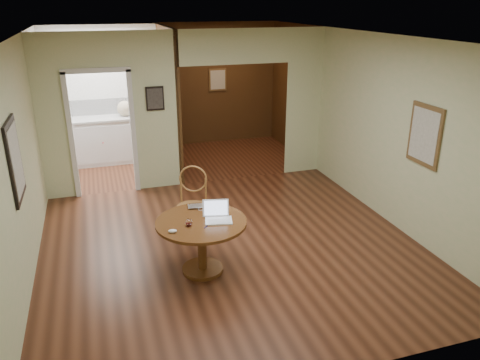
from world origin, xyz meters
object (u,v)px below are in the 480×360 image
object	(u,v)px
dining_table	(202,234)
open_laptop	(217,214)
closed_laptop	(202,208)
chair	(193,199)

from	to	relation	value
dining_table	open_laptop	size ratio (longest dim) A/B	3.07
dining_table	closed_laptop	size ratio (longest dim) A/B	3.15
dining_table	chair	distance (m)	0.96
open_laptop	closed_laptop	bearing A→B (deg)	119.59
closed_laptop	open_laptop	bearing A→B (deg)	-65.90
dining_table	open_laptop	distance (m)	0.31
chair	open_laptop	size ratio (longest dim) A/B	2.86
chair	closed_laptop	xyz separation A→B (m)	(-0.01, -0.62, 0.13)
closed_laptop	dining_table	bearing A→B (deg)	-97.97
dining_table	chair	size ratio (longest dim) A/B	1.07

